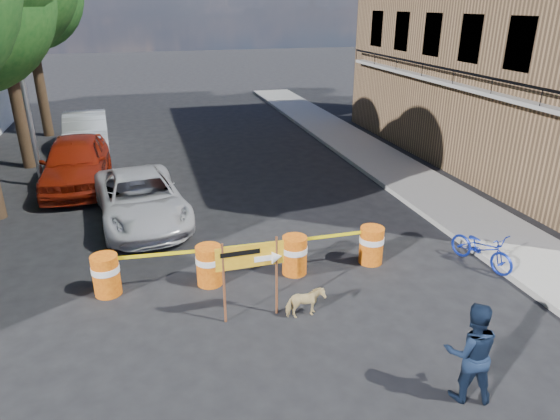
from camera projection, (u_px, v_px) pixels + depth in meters
ground at (296, 317)px, 9.83m from camera, size 120.00×120.00×0.00m
sidewalk_east at (420, 186)px, 16.67m from camera, size 2.40×40.00×0.15m
streetlamp at (19, 51)px, 15.13m from camera, size 1.25×0.18×8.00m
barrel_far_left at (106, 274)px, 10.45m from camera, size 0.58×0.58×0.90m
barrel_mid_left at (209, 264)px, 10.83m from camera, size 0.58×0.58×0.90m
barrel_mid_right at (295, 254)px, 11.27m from camera, size 0.58×0.58×0.90m
barrel_far_right at (371, 244)px, 11.73m from camera, size 0.58×0.58×0.90m
detour_sign at (258, 261)px, 9.39m from camera, size 1.31×0.25×1.69m
pedestrian at (471, 352)px, 7.55m from camera, size 0.98×0.86×1.68m
bicycle at (484, 233)px, 11.46m from camera, size 0.82×1.01×1.67m
dog at (305, 303)px, 9.72m from camera, size 0.77×0.39×0.64m
suv_white at (141, 198)px, 13.93m from camera, size 2.83×5.09×1.35m
sedan_red at (76, 162)px, 16.53m from camera, size 2.05×4.96×1.68m
sedan_silver at (86, 133)px, 20.46m from camera, size 1.96×4.89×1.58m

